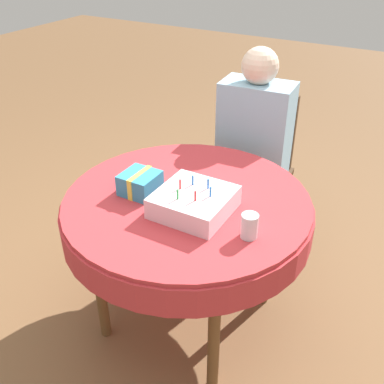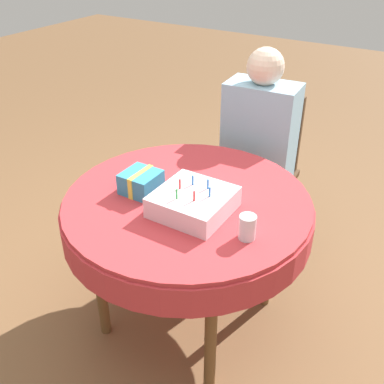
% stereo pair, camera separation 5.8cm
% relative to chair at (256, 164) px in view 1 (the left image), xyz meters
% --- Properties ---
extents(ground_plane, '(12.00, 12.00, 0.00)m').
position_rel_chair_xyz_m(ground_plane, '(0.02, -0.86, -0.48)').
color(ground_plane, brown).
extents(dining_table, '(1.09, 1.09, 0.72)m').
position_rel_chair_xyz_m(dining_table, '(0.02, -0.86, 0.16)').
color(dining_table, '#BC3338').
rests_on(dining_table, ground_plane).
extents(chair, '(0.45, 0.45, 0.90)m').
position_rel_chair_xyz_m(chair, '(0.00, 0.00, 0.00)').
color(chair, '#4C331E').
rests_on(chair, ground_plane).
extents(person, '(0.41, 0.34, 1.19)m').
position_rel_chair_xyz_m(person, '(0.01, -0.09, 0.23)').
color(person, beige).
rests_on(person, ground_plane).
extents(birthday_cake, '(0.29, 0.29, 0.13)m').
position_rel_chair_xyz_m(birthday_cake, '(0.10, -0.94, 0.29)').
color(birthday_cake, silver).
rests_on(birthday_cake, dining_table).
extents(drinking_glass, '(0.07, 0.07, 0.10)m').
position_rel_chair_xyz_m(drinking_glass, '(0.36, -0.98, 0.29)').
color(drinking_glass, silver).
rests_on(drinking_glass, dining_table).
extents(gift_box, '(0.15, 0.16, 0.10)m').
position_rel_chair_xyz_m(gift_box, '(-0.18, -0.92, 0.29)').
color(gift_box, teal).
rests_on(gift_box, dining_table).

